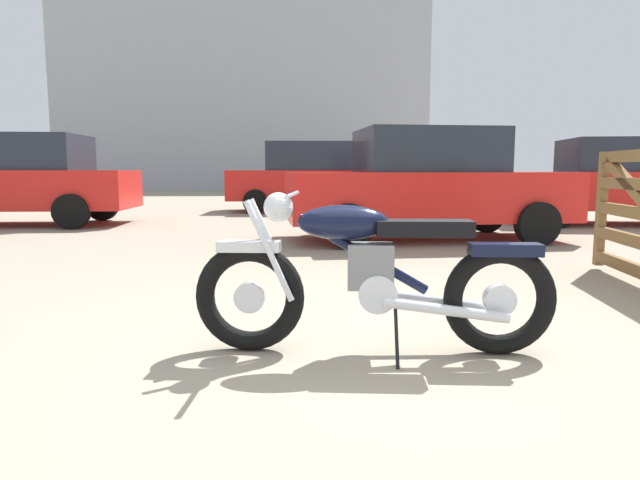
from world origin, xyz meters
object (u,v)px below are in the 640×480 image
(blue_hatchback_right, at_px, (437,179))
(vintage_motorcycle, at_px, (371,276))
(pale_sedan_back, at_px, (618,182))
(silver_sedan_mid, at_px, (308,176))
(dark_sedan_left, at_px, (426,185))
(red_hatchback_near, at_px, (0,177))

(blue_hatchback_right, bearing_deg, vintage_motorcycle, -111.14)
(vintage_motorcycle, xyz_separation_m, pale_sedan_back, (6.20, 7.16, 0.38))
(silver_sedan_mid, xyz_separation_m, dark_sedan_left, (1.41, -6.09, -0.08))
(vintage_motorcycle, relative_size, blue_hatchback_right, 0.49)
(red_hatchback_near, relative_size, blue_hatchback_right, 1.11)
(vintage_motorcycle, distance_m, pale_sedan_back, 9.48)
(red_hatchback_near, relative_size, pale_sedan_back, 1.06)
(vintage_motorcycle, xyz_separation_m, silver_sedan_mid, (0.36, 11.19, 0.47))
(silver_sedan_mid, bearing_deg, red_hatchback_near, 31.30)
(silver_sedan_mid, height_order, blue_hatchback_right, silver_sedan_mid)
(vintage_motorcycle, distance_m, dark_sedan_left, 5.41)
(vintage_motorcycle, bearing_deg, pale_sedan_back, -123.24)
(red_hatchback_near, xyz_separation_m, dark_sedan_left, (7.55, -2.93, -0.10))
(red_hatchback_near, bearing_deg, vintage_motorcycle, -53.58)
(dark_sedan_left, height_order, blue_hatchback_right, same)
(pale_sedan_back, bearing_deg, silver_sedan_mid, -23.50)
(silver_sedan_mid, bearing_deg, dark_sedan_left, 107.12)
(pale_sedan_back, bearing_deg, dark_sedan_left, 36.06)
(silver_sedan_mid, relative_size, dark_sedan_left, 0.94)
(red_hatchback_near, height_order, blue_hatchback_right, red_hatchback_near)
(silver_sedan_mid, xyz_separation_m, blue_hatchback_right, (3.23, -0.64, -0.08))
(blue_hatchback_right, bearing_deg, pale_sedan_back, -54.74)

